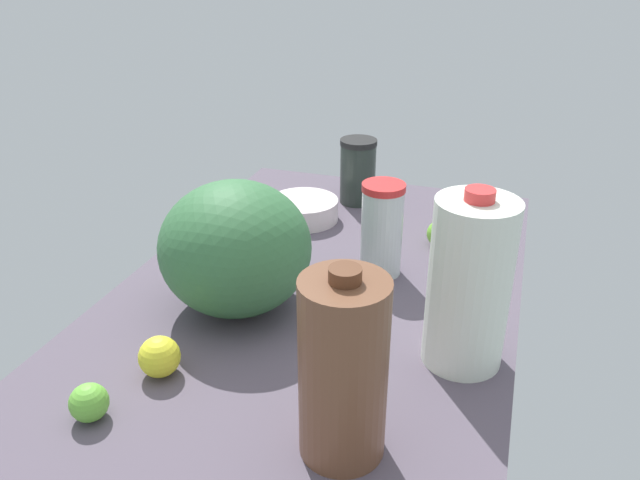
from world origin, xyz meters
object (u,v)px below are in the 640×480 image
Objects in this scene: watermelon at (235,248)px; chocolate_milk_jug at (343,370)px; shaker_bottle at (358,171)px; tumbler_cup at (382,229)px; mixing_bowl at (304,210)px; lime_by_jug at (89,402)px; milk_jug at (469,284)px; lime_near_front at (440,234)px; lemon_far_back at (159,357)px.

chocolate_milk_jug is at bearing -134.88° from watermelon.
tumbler_cup reaches higher than shaker_bottle.
lime_by_jug is at bearing 175.71° from mixing_bowl.
tumbler_cup is at bearing -46.32° from watermelon.
milk_jug is 4.98× the size of lime_near_front.
mixing_bowl is at bearing 44.27° from milk_jug.
lemon_far_back is (-43.05, 25.09, -6.43)cm from tumbler_cup.
lime_near_front is at bearing -31.63° from tumbler_cup.
lemon_far_back is (-77.88, 10.73, -5.06)cm from shaker_bottle.
mixing_bowl is at bearing 148.12° from shaker_bottle.
watermelon is 4.57× the size of lime_near_front.
tumbler_cup is 19.84cm from lime_near_front.
tumbler_cup is at bearing -130.02° from mixing_bowl.
chocolate_milk_jug is 65.91cm from lime_near_front.
tumbler_cup is at bearing -30.24° from lemon_far_back.
lime_near_front is at bearing -128.10° from shaker_bottle.
lemon_far_back is at bearing 171.85° from watermelon.
watermelon is 49.46cm from lime_near_front.
lemon_far_back is at bearing -19.37° from lime_by_jug.
lime_by_jug is (-70.88, 39.08, -0.18)cm from lime_near_front.
tumbler_cup is (20.94, -21.93, -2.42)cm from watermelon.
watermelon is 36.07cm from lime_by_jug.
shaker_bottle is at bearing 29.68° from milk_jug.
shaker_bottle is at bearing -7.72° from watermelon.
lime_near_front is (-3.98, -33.46, 0.40)cm from mixing_bowl.
milk_jug is 1.07× the size of chocolate_milk_jug.
chocolate_milk_jug is 49.69cm from tumbler_cup.
mixing_bowl is 2.79× the size of lime_near_front.
milk_jug reaches higher than mixing_bowl.
milk_jug is at bearing -66.93° from lemon_far_back.
mixing_bowl is 0.56× the size of milk_jug.
shaker_bottle is 91.23cm from lime_by_jug.
shaker_bottle is 2.97× the size of lime_by_jug.
lime_by_jug is at bearing 99.28° from chocolate_milk_jug.
tumbler_cup is (-34.83, -14.37, 1.36)cm from shaker_bottle.
lime_near_front is 0.91× the size of lemon_far_back.
lime_by_jug is (-54.99, 29.29, -6.91)cm from tumbler_cup.
lime_by_jug is at bearing 151.13° from lime_near_front.
lemon_far_back is (-22.11, 3.16, -8.85)cm from watermelon.
chocolate_milk_jug reaches higher than tumbler_cup.
chocolate_milk_jug is 1.43× the size of tumbler_cup.
shaker_bottle is 2.79× the size of lime_near_front.
mixing_bowl is 1.00× the size of shaker_bottle.
chocolate_milk_jug reaches higher than lime_by_jug.
shaker_bottle is at bearing 22.42° from tumbler_cup.
shaker_bottle is (55.78, -7.56, -3.79)cm from watermelon.
chocolate_milk_jug is at bearing -100.98° from lemon_far_back.
chocolate_milk_jug is 4.94× the size of lime_by_jug.
milk_jug is 42.62cm from lime_near_front.
chocolate_milk_jug is at bearing -156.46° from mixing_bowl.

